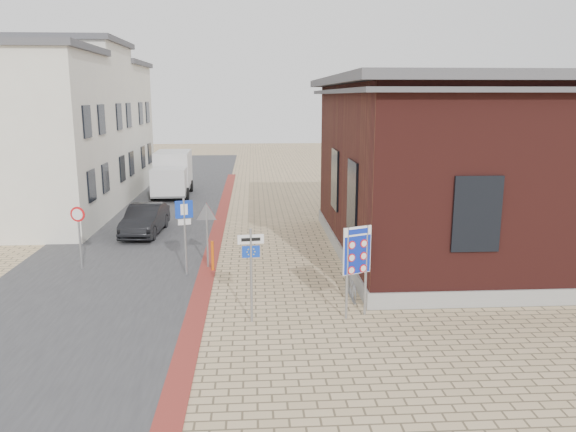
{
  "coord_description": "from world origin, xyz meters",
  "views": [
    {
      "loc": [
        -0.33,
        -14.22,
        6.07
      ],
      "look_at": [
        0.81,
        3.85,
        2.2
      ],
      "focal_mm": 35.0,
      "sensor_mm": 36.0,
      "label": 1
    }
  ],
  "objects_px": {
    "box_truck": "(172,173)",
    "border_sign": "(357,253)",
    "sedan": "(145,220)",
    "essen_sign": "(251,260)",
    "parking_sign": "(184,223)",
    "bollard": "(213,256)"
  },
  "relations": [
    {
      "from": "essen_sign",
      "to": "parking_sign",
      "type": "height_order",
      "value": "parking_sign"
    },
    {
      "from": "essen_sign",
      "to": "parking_sign",
      "type": "xyz_separation_m",
      "value": [
        -2.26,
        4.2,
        0.12
      ]
    },
    {
      "from": "essen_sign",
      "to": "sedan",
      "type": "bearing_deg",
      "value": 108.05
    },
    {
      "from": "border_sign",
      "to": "parking_sign",
      "type": "distance_m",
      "value": 6.54
    },
    {
      "from": "sedan",
      "to": "parking_sign",
      "type": "distance_m",
      "value": 6.75
    },
    {
      "from": "sedan",
      "to": "bollard",
      "type": "height_order",
      "value": "sedan"
    },
    {
      "from": "sedan",
      "to": "border_sign",
      "type": "xyz_separation_m",
      "value": [
        7.69,
        -10.15,
        1.19
      ]
    },
    {
      "from": "sedan",
      "to": "essen_sign",
      "type": "distance_m",
      "value": 11.44
    },
    {
      "from": "box_truck",
      "to": "essen_sign",
      "type": "relative_size",
      "value": 1.98
    },
    {
      "from": "sedan",
      "to": "essen_sign",
      "type": "xyz_separation_m",
      "value": [
        4.77,
        -10.35,
        1.08
      ]
    },
    {
      "from": "border_sign",
      "to": "sedan",
      "type": "bearing_deg",
      "value": 103.3
    },
    {
      "from": "box_truck",
      "to": "border_sign",
      "type": "distance_m",
      "value": 21.62
    },
    {
      "from": "border_sign",
      "to": "parking_sign",
      "type": "height_order",
      "value": "parking_sign"
    },
    {
      "from": "essen_sign",
      "to": "bollard",
      "type": "relative_size",
      "value": 2.42
    },
    {
      "from": "sedan",
      "to": "border_sign",
      "type": "bearing_deg",
      "value": -49.33
    },
    {
      "from": "box_truck",
      "to": "parking_sign",
      "type": "distance_m",
      "value": 16.37
    },
    {
      "from": "sedan",
      "to": "box_truck",
      "type": "xyz_separation_m",
      "value": [
        -0.13,
        10.0,
        0.72
      ]
    },
    {
      "from": "box_truck",
      "to": "parking_sign",
      "type": "relative_size",
      "value": 1.91
    },
    {
      "from": "box_truck",
      "to": "essen_sign",
      "type": "bearing_deg",
      "value": -77.94
    },
    {
      "from": "essen_sign",
      "to": "parking_sign",
      "type": "bearing_deg",
      "value": 111.56
    },
    {
      "from": "border_sign",
      "to": "essen_sign",
      "type": "height_order",
      "value": "essen_sign"
    },
    {
      "from": "box_truck",
      "to": "border_sign",
      "type": "relative_size",
      "value": 2.0
    }
  ]
}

